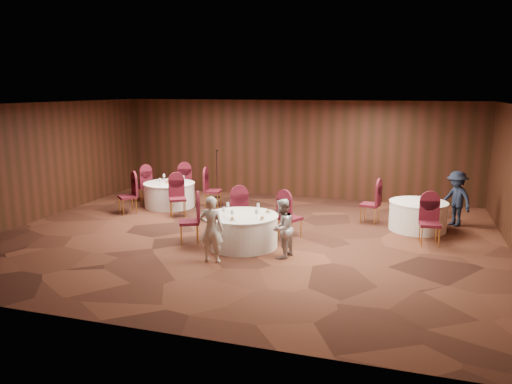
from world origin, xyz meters
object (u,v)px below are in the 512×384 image
(mic_stand, at_px, (217,184))
(man_c, at_px, (456,199))
(table_left, at_px, (170,195))
(table_main, at_px, (242,230))
(table_right, at_px, (418,216))
(woman_a, at_px, (211,229))
(woman_b, at_px, (282,228))

(mic_stand, distance_m, man_c, 7.43)
(mic_stand, bearing_deg, man_c, -10.56)
(table_left, bearing_deg, mic_stand, 60.86)
(table_main, relative_size, man_c, 1.13)
(table_left, xyz_separation_m, man_c, (8.21, 0.28, 0.36))
(table_right, relative_size, mic_stand, 0.91)
(woman_a, xyz_separation_m, woman_b, (1.33, 0.69, -0.06))
(woman_b, relative_size, man_c, 0.88)
(table_main, distance_m, man_c, 5.86)
(table_left, bearing_deg, woman_a, -53.50)
(table_left, height_order, woman_a, woman_a)
(table_right, height_order, woman_b, woman_b)
(table_right, relative_size, man_c, 0.99)
(table_right, bearing_deg, woman_a, -137.15)
(table_main, xyz_separation_m, table_right, (3.85, 2.63, -0.00))
(table_right, relative_size, woman_b, 1.13)
(woman_a, relative_size, woman_b, 1.09)
(table_main, bearing_deg, woman_b, -24.87)
(man_c, bearing_deg, woman_a, -89.93)
(table_left, distance_m, woman_a, 5.31)
(woman_a, distance_m, man_c, 6.80)
(table_main, distance_m, mic_stand, 5.34)
(table_left, distance_m, woman_b, 5.73)
(table_main, bearing_deg, woman_a, -102.54)
(mic_stand, xyz_separation_m, man_c, (7.30, -1.36, 0.27))
(table_main, xyz_separation_m, mic_stand, (-2.50, 4.71, 0.09))
(table_left, distance_m, mic_stand, 1.88)
(woman_a, bearing_deg, table_right, -139.96)
(woman_b, xyz_separation_m, man_c, (3.73, 3.85, 0.09))
(table_left, height_order, man_c, man_c)
(woman_a, distance_m, woman_b, 1.50)
(table_right, bearing_deg, table_main, -145.66)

